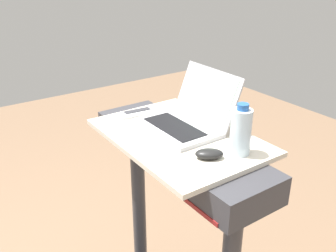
% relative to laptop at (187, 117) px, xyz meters
% --- Properties ---
extents(desk_board, '(0.70, 0.48, 0.02)m').
position_rel_laptop_xyz_m(desk_board, '(0.04, -0.07, -0.06)').
color(desk_board, beige).
rests_on(desk_board, treadmill_base).
extents(laptop, '(0.34, 0.31, 0.23)m').
position_rel_laptop_xyz_m(laptop, '(0.00, 0.00, 0.00)').
color(laptop, '#B7B7BC').
rests_on(laptop, desk_board).
extents(computer_mouse, '(0.11, 0.12, 0.03)m').
position_rel_laptop_xyz_m(computer_mouse, '(0.26, -0.10, -0.03)').
color(computer_mouse, black).
rests_on(computer_mouse, desk_board).
extents(water_bottle, '(0.07, 0.07, 0.19)m').
position_rel_laptop_xyz_m(water_bottle, '(0.29, 0.01, 0.04)').
color(water_bottle, silver).
rests_on(water_bottle, desk_board).
extents(tv_remote, '(0.06, 0.16, 0.02)m').
position_rel_laptop_xyz_m(tv_remote, '(-0.23, -0.10, -0.04)').
color(tv_remote, silver).
rests_on(tv_remote, desk_board).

